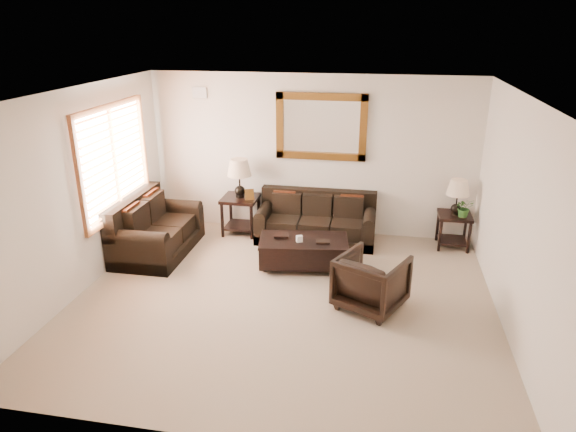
% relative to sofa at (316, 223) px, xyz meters
% --- Properties ---
extents(room, '(5.51, 5.01, 2.71)m').
position_rel_sofa_xyz_m(room, '(-0.17, -2.11, 1.06)').
color(room, gray).
rests_on(room, ground).
extents(window, '(0.07, 1.96, 1.66)m').
position_rel_sofa_xyz_m(window, '(-2.86, -1.21, 1.26)').
color(window, white).
rests_on(window, room).
extents(mirror, '(1.50, 0.06, 1.10)m').
position_rel_sofa_xyz_m(mirror, '(-0.00, 0.36, 1.56)').
color(mirror, '#542D10').
rests_on(mirror, room).
extents(air_vent, '(0.25, 0.02, 0.18)m').
position_rel_sofa_xyz_m(air_vent, '(-2.07, 0.37, 2.06)').
color(air_vent, '#999999').
rests_on(air_vent, room).
extents(sofa, '(1.96, 0.85, 0.80)m').
position_rel_sofa_xyz_m(sofa, '(0.00, 0.00, 0.00)').
color(sofa, black).
rests_on(sofa, room).
extents(loveseat, '(0.97, 1.63, 0.92)m').
position_rel_sofa_xyz_m(loveseat, '(-2.47, -0.99, 0.05)').
color(loveseat, black).
rests_on(loveseat, room).
extents(end_table_left, '(0.60, 0.60, 1.32)m').
position_rel_sofa_xyz_m(end_table_left, '(-1.33, 0.05, 0.57)').
color(end_table_left, black).
rests_on(end_table_left, room).
extents(end_table_right, '(0.52, 0.52, 1.14)m').
position_rel_sofa_xyz_m(end_table_right, '(2.23, 0.09, 0.46)').
color(end_table_right, black).
rests_on(end_table_right, room).
extents(coffee_table, '(1.39, 0.88, 0.55)m').
position_rel_sofa_xyz_m(coffee_table, '(-0.05, -1.08, -0.01)').
color(coffee_table, black).
rests_on(coffee_table, room).
extents(armchair, '(1.01, 0.99, 0.79)m').
position_rel_sofa_xyz_m(armchair, '(0.98, -2.07, 0.11)').
color(armchair, black).
rests_on(armchair, floor).
extents(potted_plant, '(0.34, 0.36, 0.24)m').
position_rel_sofa_xyz_m(potted_plant, '(2.35, -0.01, 0.40)').
color(potted_plant, '#26521C').
rests_on(potted_plant, end_table_right).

